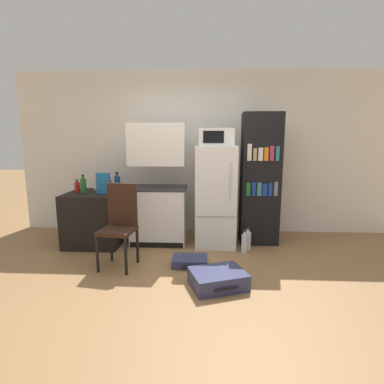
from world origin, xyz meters
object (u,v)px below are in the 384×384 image
object	(u,v)px
microwave	(216,137)
water_bottle_front	(248,240)
cereal_box	(103,183)
bottle_ketchup_red	(77,187)
water_bottle_middle	(244,243)
suitcase_large_flat	(190,261)
chair	(120,219)
kitchen_hutch	(158,189)
refrigerator	(216,196)
bookshelf	(260,179)
bottle_blue_soda	(117,183)
bowl	(99,188)
side_table	(96,218)
bottle_green_tall	(83,185)
bottle_amber_beer	(110,185)
suitcase_small_flat	(218,279)

from	to	relation	value
microwave	water_bottle_front	distance (m)	1.56
microwave	cereal_box	world-z (taller)	microwave
bottle_ketchup_red	water_bottle_middle	distance (m)	2.59
microwave	suitcase_large_flat	distance (m)	1.80
microwave	chair	distance (m)	1.79
kitchen_hutch	chair	bearing A→B (deg)	-111.27
refrigerator	bookshelf	bearing A→B (deg)	9.80
bottle_blue_soda	water_bottle_middle	bearing A→B (deg)	-13.22
cereal_box	water_bottle_middle	size ratio (longest dim) A/B	0.90
bowl	water_bottle_middle	bearing A→B (deg)	-12.79
side_table	water_bottle_middle	world-z (taller)	side_table
suitcase_large_flat	kitchen_hutch	bearing A→B (deg)	121.01
bottle_green_tall	water_bottle_front	world-z (taller)	bottle_green_tall
refrigerator	bowl	bearing A→B (deg)	175.15
bottle_amber_beer	bottle_green_tall	size ratio (longest dim) A/B	0.70
refrigerator	microwave	xyz separation A→B (m)	(-0.00, -0.00, 0.87)
bookshelf	chair	bearing A→B (deg)	-153.00
water_bottle_front	bottle_green_tall	bearing A→B (deg)	177.09
bowl	suitcase_large_flat	world-z (taller)	bowl
bookshelf	bottle_ketchup_red	world-z (taller)	bookshelf
chair	suitcase_large_flat	xyz separation A→B (m)	(0.87, 0.01, -0.55)
chair	water_bottle_front	bearing A→B (deg)	28.33
kitchen_hutch	water_bottle_middle	size ratio (longest dim) A/B	5.42
bottle_blue_soda	bowl	distance (m)	0.33
cereal_box	water_bottle_middle	bearing A→B (deg)	-6.07
bottle_blue_soda	suitcase_large_flat	distance (m)	1.73
suitcase_small_flat	bowl	bearing A→B (deg)	120.39
refrigerator	bottle_ketchup_red	distance (m)	2.08
bottle_blue_soda	water_bottle_middle	distance (m)	2.12
side_table	suitcase_large_flat	bearing A→B (deg)	-26.93
bottle_blue_soda	bottle_ketchup_red	world-z (taller)	bottle_blue_soda
bookshelf	bottle_ketchup_red	size ratio (longest dim) A/B	10.01
kitchen_hutch	microwave	bearing A→B (deg)	-2.61
suitcase_small_flat	water_bottle_middle	xyz separation A→B (m)	(0.40, 1.02, 0.05)
suitcase_small_flat	water_bottle_front	size ratio (longest dim) A/B	2.04
side_table	bottle_amber_beer	size ratio (longest dim) A/B	4.24
bottle_ketchup_red	chair	bearing A→B (deg)	-40.77
bottle_green_tall	chair	xyz separation A→B (m)	(0.76, -0.73, -0.31)
bookshelf	refrigerator	bearing A→B (deg)	-170.20
bottle_green_tall	microwave	bearing A→B (deg)	3.13
kitchen_hutch	cereal_box	bearing A→B (deg)	-167.80
bottle_green_tall	bottle_blue_soda	bearing A→B (deg)	24.81
chair	suitcase_small_flat	world-z (taller)	chair
side_table	microwave	distance (m)	2.19
kitchen_hutch	bottle_green_tall	xyz separation A→B (m)	(-1.10, -0.15, 0.07)
refrigerator	chair	distance (m)	1.48
chair	water_bottle_middle	world-z (taller)	chair
bottle_green_tall	water_bottle_middle	distance (m)	2.51
bowl	suitcase_large_flat	size ratio (longest dim) A/B	0.35
kitchen_hutch	microwave	world-z (taller)	kitchen_hutch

